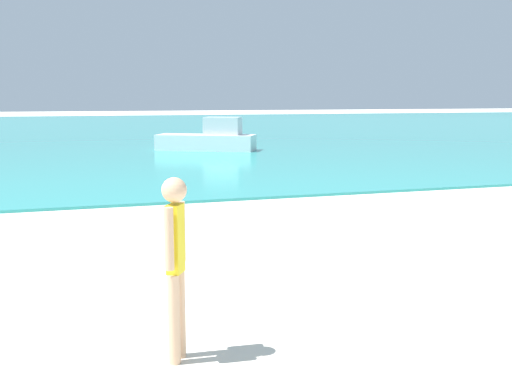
# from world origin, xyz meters

# --- Properties ---
(water) EXTENTS (160.00, 60.00, 0.06)m
(water) POSITION_xyz_m (0.00, 44.35, 0.03)
(water) COLOR teal
(water) RESTS_ON ground
(person_distant) EXTENTS (0.21, 0.31, 1.50)m
(person_distant) POSITION_xyz_m (-0.58, 7.17, 0.85)
(person_distant) COLOR #DDAD84
(person_distant) RESTS_ON ground
(boat_near) EXTENTS (3.95, 2.89, 1.30)m
(boat_near) POSITION_xyz_m (4.08, 25.69, 0.51)
(boat_near) COLOR white
(boat_near) RESTS_ON water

